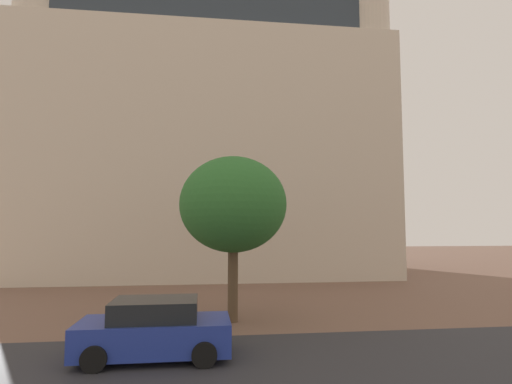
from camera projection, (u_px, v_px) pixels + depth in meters
name	position (u px, v px, depth m)	size (l,w,h in m)	color
ground_plane	(275.00, 359.00, 10.93)	(120.00, 120.00, 0.00)	brown
street_asphalt_strip	(283.00, 374.00, 9.84)	(120.00, 7.24, 0.00)	#2D2D33
landmark_building	(207.00, 146.00, 33.50)	(25.87, 15.71, 32.32)	beige
car_blue	(155.00, 330.00, 11.08)	(4.02, 2.09, 1.56)	#23389E
tree_curb_far	(233.00, 205.00, 15.59)	(4.04, 4.04, 6.18)	brown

